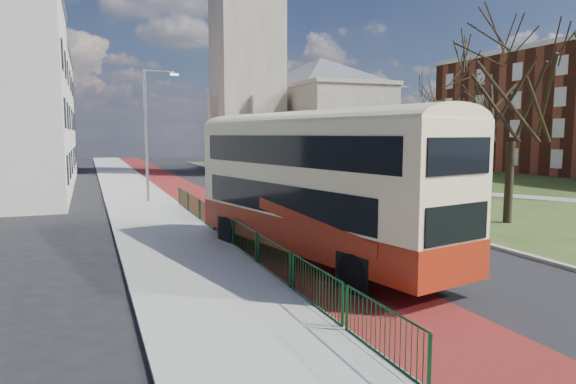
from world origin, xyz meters
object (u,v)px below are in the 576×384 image
bus (314,180)px  litter_bin (477,213)px  winter_tree_near (514,76)px  winter_tree_far (449,109)px  streetlamp (148,128)px

bus → litter_bin: size_ratio=11.86×
winter_tree_near → litter_bin: bearing=164.1°
winter_tree_far → litter_bin: size_ratio=9.01×
streetlamp → bus: bearing=-78.7°
winter_tree_far → litter_bin: (-10.12, -14.91, -5.70)m
streetlamp → litter_bin: streetlamp is taller
streetlamp → winter_tree_far: bearing=3.7°
bus → litter_bin: (10.10, 3.65, -2.20)m
litter_bin → bus: bearing=-160.1°
streetlamp → winter_tree_far: winter_tree_far is taller
streetlamp → bus: streetlamp is taller
streetlamp → winter_tree_near: (14.97, -13.80, 2.31)m
winter_tree_near → winter_tree_far: winter_tree_near is taller
streetlamp → bus: (3.41, -17.03, -1.86)m
winter_tree_far → bus: bearing=-137.4°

